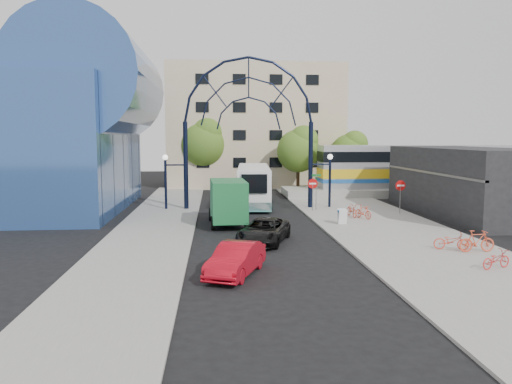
{
  "coord_description": "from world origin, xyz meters",
  "views": [
    {
      "loc": [
        -2.69,
        -25.73,
        5.81
      ],
      "look_at": [
        -0.08,
        6.0,
        2.28
      ],
      "focal_mm": 35.0,
      "sensor_mm": 36.0,
      "label": 1
    }
  ],
  "objects": [
    {
      "name": "red_sedan",
      "position": [
        -1.85,
        -5.22,
        0.69
      ],
      "size": [
        2.89,
        4.4,
        1.37
      ],
      "primitive_type": "imported",
      "rotation": [
        0.0,
        0.0,
        -0.38
      ],
      "color": "#B90B1A",
      "rests_on": "ground"
    },
    {
      "name": "bike_far_a",
      "position": [
        9.19,
        -1.86,
        0.57
      ],
      "size": [
        1.81,
        1.05,
        0.9
      ],
      "primitive_type": "imported",
      "rotation": [
        0.0,
        0.0,
        1.29
      ],
      "color": "#DE3F2C",
      "rests_on": "sidewalk_east"
    },
    {
      "name": "bike_far_b",
      "position": [
        10.21,
        -2.45,
        0.67
      ],
      "size": [
        1.83,
        0.54,
        1.1
      ],
      "primitive_type": "imported",
      "rotation": [
        0.0,
        0.0,
        1.58
      ],
      "color": "#DA4A2B",
      "rests_on": "sidewalk_east"
    },
    {
      "name": "ground",
      "position": [
        0.0,
        0.0,
        0.0
      ],
      "size": [
        120.0,
        120.0,
        0.0
      ],
      "primitive_type": "plane",
      "color": "black",
      "rests_on": "ground"
    },
    {
      "name": "city_bus",
      "position": [
        0.61,
        16.96,
        1.7
      ],
      "size": [
        3.44,
        12.01,
        3.26
      ],
      "rotation": [
        0.0,
        0.0,
        -0.07
      ],
      "color": "white",
      "rests_on": "ground"
    },
    {
      "name": "street_name_sign",
      "position": [
        5.2,
        12.6,
        2.13
      ],
      "size": [
        0.7,
        0.7,
        2.8
      ],
      "color": "slate",
      "rests_on": "sidewalk_east"
    },
    {
      "name": "transit_hall",
      "position": [
        -15.3,
        15.0,
        6.7
      ],
      "size": [
        16.5,
        18.0,
        14.5
      ],
      "color": "#305395",
      "rests_on": "ground"
    },
    {
      "name": "plaza_west",
      "position": [
        -6.5,
        6.0,
        0.06
      ],
      "size": [
        5.0,
        50.0,
        0.12
      ],
      "primitive_type": "cube",
      "color": "gray",
      "rests_on": "ground"
    },
    {
      "name": "tree_north_b",
      "position": [
        -3.88,
        29.93,
        5.27
      ],
      "size": [
        5.12,
        5.12,
        8.0
      ],
      "color": "#382314",
      "rests_on": "ground"
    },
    {
      "name": "commercial_block_east",
      "position": [
        16.0,
        10.0,
        2.5
      ],
      "size": [
        6.0,
        16.0,
        5.0
      ],
      "primitive_type": "cube",
      "color": "black",
      "rests_on": "ground"
    },
    {
      "name": "bike_near_a",
      "position": [
        7.03,
        8.82,
        0.61
      ],
      "size": [
        0.78,
        1.9,
        0.98
      ],
      "primitive_type": "imported",
      "rotation": [
        0.0,
        0.0,
        0.07
      ],
      "color": "#D04229",
      "rests_on": "sidewalk_east"
    },
    {
      "name": "bike_far_c",
      "position": [
        9.41,
        -5.53,
        0.53
      ],
      "size": [
        1.66,
        1.05,
        0.83
      ],
      "primitive_type": "imported",
      "rotation": [
        0.0,
        0.0,
        1.92
      ],
      "color": "red",
      "rests_on": "sidewalk_east"
    },
    {
      "name": "tree_north_c",
      "position": [
        12.12,
        27.93,
        4.28
      ],
      "size": [
        4.16,
        4.16,
        6.5
      ],
      "color": "#382314",
      "rests_on": "ground"
    },
    {
      "name": "bike_near_b",
      "position": [
        7.62,
        8.0,
        0.59
      ],
      "size": [
        1.09,
        1.61,
        0.95
      ],
      "primitive_type": "imported",
      "rotation": [
        0.0,
        0.0,
        0.45
      ],
      "color": "#F24F30",
      "rests_on": "sidewalk_east"
    },
    {
      "name": "gateway_arch",
      "position": [
        0.0,
        14.0,
        8.56
      ],
      "size": [
        13.64,
        0.44,
        12.1
      ],
      "color": "black",
      "rests_on": "ground"
    },
    {
      "name": "train_car",
      "position": [
        20.0,
        22.0,
        2.9
      ],
      "size": [
        25.1,
        3.05,
        4.2
      ],
      "color": "#B7B7BC",
      "rests_on": "train_platform"
    },
    {
      "name": "sandwich_board",
      "position": [
        5.6,
        5.98,
        0.74
      ],
      "size": [
        0.55,
        0.61,
        0.99
      ],
      "color": "white",
      "rests_on": "sidewalk_east"
    },
    {
      "name": "train_platform",
      "position": [
        20.0,
        22.0,
        0.4
      ],
      "size": [
        32.0,
        5.0,
        0.8
      ],
      "primitive_type": "cube",
      "color": "gray",
      "rests_on": "ground"
    },
    {
      "name": "apartment_block",
      "position": [
        2.0,
        34.97,
        7.0
      ],
      "size": [
        20.0,
        12.1,
        14.0
      ],
      "color": "#CCBD8E",
      "rests_on": "ground"
    },
    {
      "name": "tree_north_a",
      "position": [
        6.12,
        25.93,
        4.61
      ],
      "size": [
        4.48,
        4.48,
        7.0
      ],
      "color": "#382314",
      "rests_on": "ground"
    },
    {
      "name": "green_truck",
      "position": [
        -1.89,
        7.08,
        1.5
      ],
      "size": [
        2.55,
        6.06,
        3.01
      ],
      "rotation": [
        0.0,
        0.0,
        0.05
      ],
      "color": "black",
      "rests_on": "ground"
    },
    {
      "name": "do_not_enter_sign",
      "position": [
        11.0,
        10.0,
        1.98
      ],
      "size": [
        0.76,
        0.07,
        2.48
      ],
      "color": "slate",
      "rests_on": "sidewalk_east"
    },
    {
      "name": "stop_sign",
      "position": [
        4.8,
        12.0,
        1.99
      ],
      "size": [
        0.8,
        0.07,
        2.5
      ],
      "color": "slate",
      "rests_on": "sidewalk_east"
    },
    {
      "name": "sidewalk_east",
      "position": [
        8.0,
        4.0,
        0.06
      ],
      "size": [
        8.0,
        56.0,
        0.12
      ],
      "primitive_type": "cube",
      "color": "gray",
      "rests_on": "ground"
    },
    {
      "name": "black_suv",
      "position": [
        -0.05,
        1.1,
        0.67
      ],
      "size": [
        3.69,
        5.29,
        1.34
      ],
      "primitive_type": "imported",
      "rotation": [
        0.0,
        0.0,
        -0.34
      ],
      "color": "black",
      "rests_on": "ground"
    }
  ]
}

